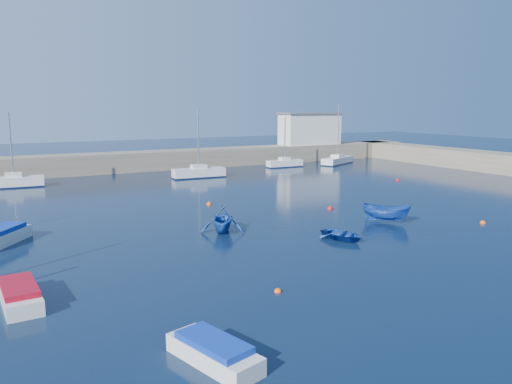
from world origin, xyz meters
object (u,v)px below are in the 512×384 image
harbor_office (310,129)px  motorboat_3 (214,352)px  sailboat_7 (285,163)px  dinghy_center (342,235)px  dinghy_right (386,213)px  dinghy_left (223,219)px  sailboat_5 (14,182)px  sailboat_6 (199,172)px  motorboat_1 (1,236)px  motorboat_0 (19,294)px  sailboat_8 (337,160)px

harbor_office → motorboat_3: bearing=-127.2°
harbor_office → sailboat_7: size_ratio=1.36×
motorboat_3 → dinghy_center: 18.09m
sailboat_7 → motorboat_3: size_ratio=1.78×
dinghy_center → dinghy_right: size_ratio=0.84×
motorboat_3 → dinghy_right: size_ratio=1.10×
dinghy_center → dinghy_left: (-6.28, 5.70, 0.63)m
sailboat_5 → dinghy_right: 40.72m
dinghy_center → dinghy_left: size_ratio=0.87×
sailboat_6 → motorboat_3: (-16.91, -43.34, -0.23)m
sailboat_7 → motorboat_3: bearing=148.1°
motorboat_1 → dinghy_center: (20.42, -9.77, -0.20)m
sailboat_6 → dinghy_left: 28.02m
harbor_office → motorboat_1: (-47.17, -33.23, -4.58)m
harbor_office → motorboat_0: (-46.76, -44.87, -4.65)m
sailboat_8 → dinghy_right: size_ratio=2.50×
sailboat_7 → motorboat_3: 57.48m
sailboat_7 → sailboat_5: bearing=94.8°
dinghy_right → dinghy_left: bearing=131.6°
sailboat_5 → sailboat_6: 21.17m
sailboat_6 → dinghy_center: (-2.59, -32.28, -0.34)m
sailboat_8 → dinghy_center: bearing=116.1°
sailboat_5 → sailboat_8: bearing=-84.4°
motorboat_1 → dinghy_right: size_ratio=1.24×
sailboat_7 → sailboat_8: sailboat_8 is taller
sailboat_6 → motorboat_1: sailboat_6 is taller
motorboat_1 → dinghy_right: dinghy_right is taller
sailboat_8 → harbor_office: bearing=-22.8°
sailboat_8 → dinghy_left: size_ratio=2.59×
sailboat_7 → sailboat_8: size_ratio=0.78×
sailboat_7 → motorboat_0: size_ratio=1.67×
motorboat_1 → dinghy_center: motorboat_1 is taller
sailboat_6 → sailboat_8: size_ratio=0.94×
harbor_office → dinghy_center: harbor_office is taller
dinghy_right → sailboat_8: bearing=23.6°
sailboat_5 → sailboat_6: (21.01, -2.62, -0.00)m
sailboat_8 → sailboat_6: bearing=71.7°
sailboat_6 → motorboat_0: 40.96m
harbor_office → motorboat_3: 68.04m
motorboat_1 → dinghy_left: (14.14, -4.06, 0.43)m
motorboat_3 → dinghy_left: (8.04, 16.76, 0.52)m
sailboat_7 → dinghy_left: 39.20m
sailboat_7 → sailboat_8: bearing=-91.6°
sailboat_5 → dinghy_left: size_ratio=2.30×
sailboat_7 → motorboat_3: sailboat_7 is taller
dinghy_center → harbor_office: bearing=43.3°
motorboat_3 → sailboat_5: bearing=79.1°
sailboat_5 → dinghy_center: 39.47m
sailboat_6 → dinghy_right: size_ratio=2.35×
sailboat_6 → dinghy_left: sailboat_6 is taller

